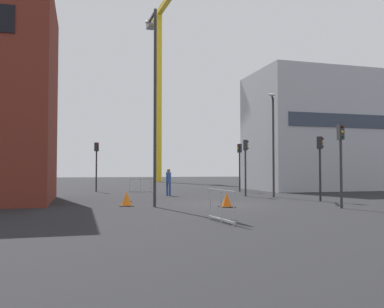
# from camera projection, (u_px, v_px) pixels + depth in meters

# --- Properties ---
(ground) EXTENTS (160.00, 160.00, 0.00)m
(ground) POSITION_uv_depth(u_px,v_px,m) (223.00, 204.00, 20.51)
(ground) COLOR black
(office_block) EXTENTS (11.34, 7.63, 10.29)m
(office_block) POSITION_uv_depth(u_px,v_px,m) (315.00, 132.00, 36.11)
(office_block) COLOR #A8AAB2
(office_block) RESTS_ON ground
(construction_crane) EXTENTS (1.99, 17.32, 25.71)m
(construction_crane) POSITION_uv_depth(u_px,v_px,m) (160.00, 68.00, 59.29)
(construction_crane) COLOR yellow
(construction_crane) RESTS_ON ground
(streetlamp_tall) EXTENTS (0.44, 1.69, 9.45)m
(streetlamp_tall) POSITION_uv_depth(u_px,v_px,m) (154.00, 94.00, 19.30)
(streetlamp_tall) COLOR #2D2D30
(streetlamp_tall) RESTS_ON ground
(streetlamp_short) EXTENTS (1.23, 1.89, 6.35)m
(streetlamp_short) POSITION_uv_depth(u_px,v_px,m) (273.00, 136.00, 25.51)
(streetlamp_short) COLOR #2D2D30
(streetlamp_short) RESTS_ON ground
(traffic_light_far) EXTENTS (0.39, 0.32, 3.75)m
(traffic_light_far) POSITION_uv_depth(u_px,v_px,m) (246.00, 158.00, 26.77)
(traffic_light_far) COLOR #2D2D30
(traffic_light_far) RESTS_ON ground
(traffic_light_near) EXTENTS (0.27, 0.38, 3.82)m
(traffic_light_near) POSITION_uv_depth(u_px,v_px,m) (341.00, 152.00, 18.38)
(traffic_light_near) COLOR #2D2D30
(traffic_light_near) RESTS_ON ground
(traffic_light_verge) EXTENTS (0.37, 0.37, 3.95)m
(traffic_light_verge) POSITION_uv_depth(u_px,v_px,m) (96.00, 159.00, 32.39)
(traffic_light_verge) COLOR #232326
(traffic_light_verge) RESTS_ON ground
(traffic_light_corner) EXTENTS (0.37, 0.37, 3.62)m
(traffic_light_corner) POSITION_uv_depth(u_px,v_px,m) (320.00, 157.00, 22.63)
(traffic_light_corner) COLOR #232326
(traffic_light_corner) RESTS_ON ground
(traffic_light_crosswalk) EXTENTS (0.39, 0.35, 3.84)m
(traffic_light_crosswalk) POSITION_uv_depth(u_px,v_px,m) (240.00, 159.00, 32.41)
(traffic_light_crosswalk) COLOR #232326
(traffic_light_crosswalk) RESTS_ON ground
(pedestrian_waiting) EXTENTS (0.34, 0.34, 1.83)m
(pedestrian_waiting) POSITION_uv_depth(u_px,v_px,m) (169.00, 180.00, 27.25)
(pedestrian_waiting) COLOR #33519E
(pedestrian_waiting) RESTS_ON ground
(safety_barrier_rear) EXTENTS (1.81, 0.11, 1.08)m
(safety_barrier_rear) POSITION_uv_depth(u_px,v_px,m) (140.00, 185.00, 30.93)
(safety_barrier_rear) COLOR #9EA0A5
(safety_barrier_rear) RESTS_ON ground
(safety_barrier_front) EXTENTS (0.27, 1.99, 1.08)m
(safety_barrier_front) POSITION_uv_depth(u_px,v_px,m) (221.00, 205.00, 13.39)
(safety_barrier_front) COLOR #9EA0A5
(safety_barrier_front) RESTS_ON ground
(traffic_cone_on_verge) EXTENTS (0.49, 0.49, 0.50)m
(traffic_cone_on_verge) POSITION_uv_depth(u_px,v_px,m) (127.00, 197.00, 22.19)
(traffic_cone_on_verge) COLOR black
(traffic_cone_on_verge) RESTS_ON ground
(traffic_cone_orange) EXTENTS (0.66, 0.66, 0.67)m
(traffic_cone_orange) POSITION_uv_depth(u_px,v_px,m) (227.00, 200.00, 18.88)
(traffic_cone_orange) COLOR black
(traffic_cone_orange) RESTS_ON ground
(traffic_cone_striped) EXTENTS (0.67, 0.67, 0.68)m
(traffic_cone_striped) POSITION_uv_depth(u_px,v_px,m) (126.00, 199.00, 19.45)
(traffic_cone_striped) COLOR black
(traffic_cone_striped) RESTS_ON ground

